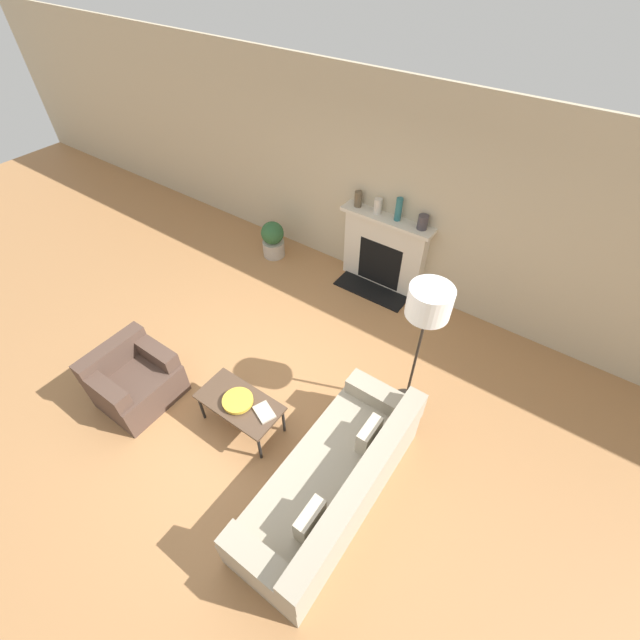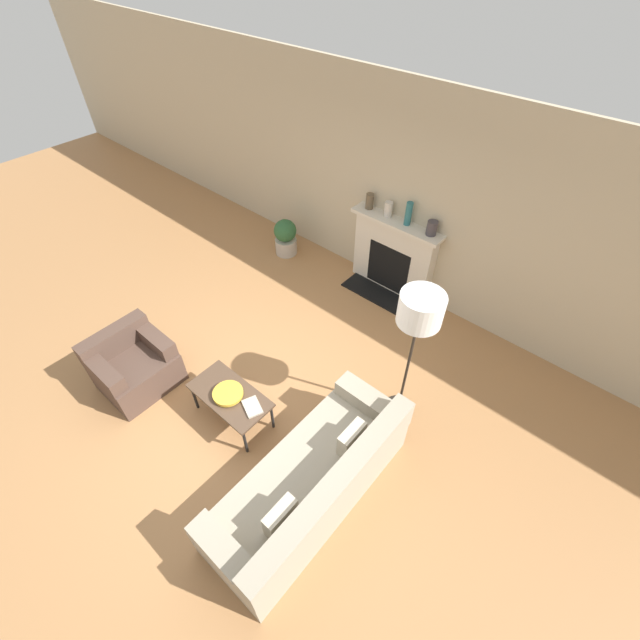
{
  "view_description": "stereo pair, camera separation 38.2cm",
  "coord_description": "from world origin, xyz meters",
  "px_view_note": "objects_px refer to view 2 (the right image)",
  "views": [
    {
      "loc": [
        2.2,
        -1.8,
        4.31
      ],
      "look_at": [
        -0.02,
        1.34,
        0.45
      ],
      "focal_mm": 24.0,
      "sensor_mm": 36.0,
      "label": 1
    },
    {
      "loc": [
        2.5,
        -1.57,
        4.31
      ],
      "look_at": [
        -0.02,
        1.34,
        0.45
      ],
      "focal_mm": 24.0,
      "sensor_mm": 36.0,
      "label": 2
    }
  ],
  "objects_px": {
    "mantel_vase_center_right": "(409,214)",
    "potted_plant": "(286,237)",
    "fireplace": "(392,256)",
    "mantel_vase_center_left": "(388,209)",
    "mantel_vase_right": "(432,228)",
    "couch": "(313,483)",
    "armchair_near": "(134,366)",
    "floor_lamp": "(419,317)",
    "bowl": "(228,393)",
    "book": "(252,407)",
    "coffee_table": "(230,397)",
    "mantel_vase_left": "(370,201)"
  },
  "relations": [
    {
      "from": "fireplace",
      "to": "mantel_vase_right",
      "type": "relative_size",
      "value": 7.09
    },
    {
      "from": "armchair_near",
      "to": "mantel_vase_left",
      "type": "xyz_separation_m",
      "value": [
        0.8,
        3.54,
        0.96
      ]
    },
    {
      "from": "couch",
      "to": "coffee_table",
      "type": "height_order",
      "value": "couch"
    },
    {
      "from": "mantel_vase_left",
      "to": "armchair_near",
      "type": "bearing_deg",
      "value": -102.67
    },
    {
      "from": "couch",
      "to": "armchair_near",
      "type": "height_order",
      "value": "couch"
    },
    {
      "from": "bowl",
      "to": "mantel_vase_left",
      "type": "xyz_separation_m",
      "value": [
        -0.48,
        3.13,
        0.79
      ]
    },
    {
      "from": "coffee_table",
      "to": "mantel_vase_center_left",
      "type": "height_order",
      "value": "mantel_vase_center_left"
    },
    {
      "from": "couch",
      "to": "mantel_vase_center_right",
      "type": "bearing_deg",
      "value": -160.36
    },
    {
      "from": "bowl",
      "to": "mantel_vase_right",
      "type": "bearing_deg",
      "value": 80.62
    },
    {
      "from": "fireplace",
      "to": "mantel_vase_center_left",
      "type": "height_order",
      "value": "mantel_vase_center_left"
    },
    {
      "from": "bowl",
      "to": "mantel_vase_center_right",
      "type": "bearing_deg",
      "value": 87.22
    },
    {
      "from": "book",
      "to": "mantel_vase_right",
      "type": "height_order",
      "value": "mantel_vase_right"
    },
    {
      "from": "floor_lamp",
      "to": "mantel_vase_center_right",
      "type": "distance_m",
      "value": 2.16
    },
    {
      "from": "coffee_table",
      "to": "couch",
      "type": "bearing_deg",
      "value": -4.4
    },
    {
      "from": "book",
      "to": "mantel_vase_right",
      "type": "distance_m",
      "value": 3.17
    },
    {
      "from": "mantel_vase_left",
      "to": "mantel_vase_center_left",
      "type": "xyz_separation_m",
      "value": [
        0.32,
        0.0,
        -0.0
      ]
    },
    {
      "from": "bowl",
      "to": "book",
      "type": "relative_size",
      "value": 1.17
    },
    {
      "from": "coffee_table",
      "to": "bowl",
      "type": "xyz_separation_m",
      "value": [
        -0.0,
        -0.01,
        0.07
      ]
    },
    {
      "from": "floor_lamp",
      "to": "potted_plant",
      "type": "height_order",
      "value": "floor_lamp"
    },
    {
      "from": "fireplace",
      "to": "armchair_near",
      "type": "height_order",
      "value": "fireplace"
    },
    {
      "from": "floor_lamp",
      "to": "mantel_vase_center_right",
      "type": "xyz_separation_m",
      "value": [
        -1.22,
        1.78,
        -0.2
      ]
    },
    {
      "from": "couch",
      "to": "mantel_vase_center_left",
      "type": "height_order",
      "value": "mantel_vase_center_left"
    },
    {
      "from": "potted_plant",
      "to": "bowl",
      "type": "bearing_deg",
      "value": -56.73
    },
    {
      "from": "book",
      "to": "potted_plant",
      "type": "height_order",
      "value": "potted_plant"
    },
    {
      "from": "couch",
      "to": "bowl",
      "type": "bearing_deg",
      "value": -93.76
    },
    {
      "from": "potted_plant",
      "to": "floor_lamp",
      "type": "bearing_deg",
      "value": -23.39
    },
    {
      "from": "bowl",
      "to": "mantel_vase_center_right",
      "type": "xyz_separation_m",
      "value": [
        0.15,
        3.13,
        0.84
      ]
    },
    {
      "from": "mantel_vase_center_right",
      "to": "book",
      "type": "bearing_deg",
      "value": -87.01
    },
    {
      "from": "coffee_table",
      "to": "mantel_vase_left",
      "type": "xyz_separation_m",
      "value": [
        -0.48,
        3.11,
        0.86
      ]
    },
    {
      "from": "fireplace",
      "to": "mantel_vase_center_right",
      "type": "distance_m",
      "value": 0.77
    },
    {
      "from": "bowl",
      "to": "fireplace",
      "type": "bearing_deg",
      "value": 89.71
    },
    {
      "from": "coffee_table",
      "to": "potted_plant",
      "type": "relative_size",
      "value": 1.53
    },
    {
      "from": "bowl",
      "to": "book",
      "type": "height_order",
      "value": "bowl"
    },
    {
      "from": "couch",
      "to": "bowl",
      "type": "xyz_separation_m",
      "value": [
        -1.3,
        0.09,
        0.17
      ]
    },
    {
      "from": "floor_lamp",
      "to": "mantel_vase_right",
      "type": "height_order",
      "value": "floor_lamp"
    },
    {
      "from": "couch",
      "to": "mantel_vase_right",
      "type": "xyz_separation_m",
      "value": [
        -0.78,
        3.21,
        0.94
      ]
    },
    {
      "from": "mantel_vase_center_right",
      "to": "potted_plant",
      "type": "xyz_separation_m",
      "value": [
        -1.93,
        -0.42,
        -1.01
      ]
    },
    {
      "from": "couch",
      "to": "floor_lamp",
      "type": "xyz_separation_m",
      "value": [
        0.07,
        1.44,
        1.21
      ]
    },
    {
      "from": "armchair_near",
      "to": "bowl",
      "type": "distance_m",
      "value": 1.35
    },
    {
      "from": "armchair_near",
      "to": "book",
      "type": "xyz_separation_m",
      "value": [
        1.59,
        0.48,
        0.15
      ]
    },
    {
      "from": "coffee_table",
      "to": "mantel_vase_center_right",
      "type": "distance_m",
      "value": 3.25
    },
    {
      "from": "mantel_vase_center_left",
      "to": "armchair_near",
      "type": "bearing_deg",
      "value": -107.45
    },
    {
      "from": "mantel_vase_right",
      "to": "potted_plant",
      "type": "xyz_separation_m",
      "value": [
        -2.3,
        -0.42,
        -0.94
      ]
    },
    {
      "from": "mantel_vase_center_right",
      "to": "mantel_vase_right",
      "type": "distance_m",
      "value": 0.37
    },
    {
      "from": "bowl",
      "to": "book",
      "type": "xyz_separation_m",
      "value": [
        0.31,
        0.06,
        -0.02
      ]
    },
    {
      "from": "bowl",
      "to": "mantel_vase_center_right",
      "type": "relative_size",
      "value": 1.02
    },
    {
      "from": "floor_lamp",
      "to": "mantel_vase_center_left",
      "type": "relative_size",
      "value": 8.31
    },
    {
      "from": "floor_lamp",
      "to": "coffee_table",
      "type": "bearing_deg",
      "value": -135.67
    },
    {
      "from": "bowl",
      "to": "book",
      "type": "distance_m",
      "value": 0.32
    },
    {
      "from": "coffee_table",
      "to": "mantel_vase_left",
      "type": "height_order",
      "value": "mantel_vase_left"
    }
  ]
}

